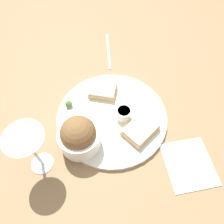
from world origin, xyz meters
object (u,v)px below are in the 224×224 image
Objects in this scene: napkin at (189,164)px; salad_bowl at (79,136)px; wine_glass at (29,145)px; fork at (108,51)px; cheese_toast_far at (104,91)px; sauce_ramekin at (124,113)px; cheese_toast_near at (140,130)px.

salad_bowl is at bearing -30.14° from napkin.
wine_glass is at bearing 8.43° from salad_bowl.
salad_bowl reaches higher than fork.
sauce_ramekin is at bearing 104.36° from cheese_toast_far.
wine_glass reaches higher than cheese_toast_near.
cheese_toast_far is at bearing -64.31° from napkin.
salad_bowl is 0.70× the size of wine_glass.
salad_bowl is 0.13m from wine_glass.
sauce_ramekin is 0.32m from fork.
fork is at bearing -112.76° from cheese_toast_far.
cheese_toast_far is (-0.12, -0.15, -0.03)m from salad_bowl.
cheese_toast_near is 0.30m from wine_glass.
cheese_toast_near is 0.61× the size of fork.
salad_bowl is 2.44× the size of sauce_ramekin.
sauce_ramekin is 0.44× the size of cheese_toast_far.
sauce_ramekin is at bearing 79.63° from fork.
fork is (0.06, -0.51, 0.00)m from napkin.
cheese_toast_far is at bearing 67.24° from fork.
napkin is (-0.09, 0.13, -0.02)m from cheese_toast_near.
cheese_toast_far is at bearing -72.29° from cheese_toast_near.
salad_bowl is 0.41m from fork.
cheese_toast_near is 0.38m from fork.
salad_bowl is 0.19m from cheese_toast_far.
cheese_toast_near is (-0.03, 0.06, -0.01)m from sauce_ramekin.
fork is (-0.32, -0.37, -0.12)m from wine_glass.
napkin is (-0.12, 0.20, -0.03)m from sauce_ramekin.
napkin is at bearing 115.69° from cheese_toast_far.
fork is at bearing -130.74° from wine_glass.
sauce_ramekin is (-0.15, -0.04, -0.03)m from salad_bowl.
napkin is at bearing 149.86° from salad_bowl.
cheese_toast_far is (0.06, -0.17, 0.00)m from cheese_toast_near.
wine_glass is at bearing 35.71° from cheese_toast_far.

